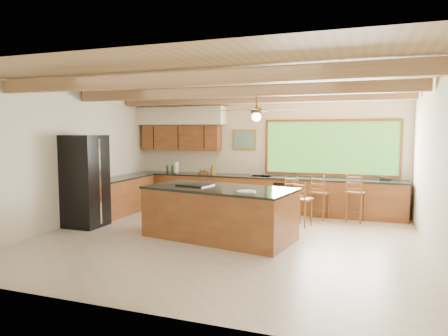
% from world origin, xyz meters
% --- Properties ---
extents(ground, '(7.20, 7.20, 0.00)m').
position_xyz_m(ground, '(0.00, 0.00, 0.00)').
color(ground, '#C0AF9F').
rests_on(ground, ground).
extents(room_shell, '(7.27, 6.54, 3.02)m').
position_xyz_m(room_shell, '(-0.17, 0.65, 2.21)').
color(room_shell, beige).
rests_on(room_shell, ground).
extents(counter_run, '(7.12, 3.10, 1.23)m').
position_xyz_m(counter_run, '(-0.82, 2.52, 0.46)').
color(counter_run, brown).
rests_on(counter_run, ground).
extents(island, '(3.05, 1.82, 1.02)m').
position_xyz_m(island, '(-0.13, 0.10, 0.50)').
color(island, brown).
rests_on(island, ground).
extents(refrigerator, '(0.79, 0.76, 2.00)m').
position_xyz_m(refrigerator, '(-3.22, 0.03, 1.00)').
color(refrigerator, black).
rests_on(refrigerator, ground).
extents(bar_stool_a, '(0.48, 0.48, 1.04)m').
position_xyz_m(bar_stool_a, '(0.84, 2.39, 0.61)').
color(bar_stool_a, brown).
rests_on(bar_stool_a, ground).
extents(bar_stool_b, '(0.47, 0.47, 1.06)m').
position_xyz_m(bar_stool_b, '(1.55, 2.39, 0.63)').
color(bar_stool_b, brown).
rests_on(bar_stool_b, ground).
extents(bar_stool_c, '(0.46, 0.46, 1.00)m').
position_xyz_m(bar_stool_c, '(1.26, 1.56, 0.59)').
color(bar_stool_c, brown).
rests_on(bar_stool_c, ground).
extents(bar_stool_d, '(0.50, 0.50, 1.14)m').
position_xyz_m(bar_stool_d, '(2.35, 2.39, 0.67)').
color(bar_stool_d, brown).
rests_on(bar_stool_d, ground).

